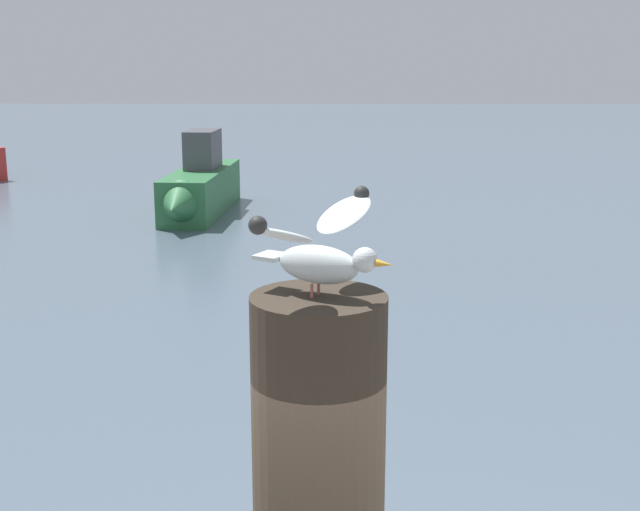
# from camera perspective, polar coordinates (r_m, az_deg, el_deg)

# --- Properties ---
(mooring_post) EXTENTS (0.36, 0.36, 0.95)m
(mooring_post) POSITION_cam_1_polar(r_m,az_deg,el_deg) (2.38, -0.09, -13.80)
(mooring_post) COLOR #382D23
(mooring_post) RESTS_ON harbor_quay
(seagull) EXTENTS (0.38, 0.54, 0.25)m
(seagull) POSITION_cam_1_polar(r_m,az_deg,el_deg) (2.17, -0.00, 0.42)
(seagull) COLOR #C66960
(seagull) RESTS_ON mooring_post
(boat_green) EXTENTS (1.26, 4.76, 1.78)m
(boat_green) POSITION_cam_1_polar(r_m,az_deg,el_deg) (18.47, -8.16, 4.50)
(boat_green) COLOR #2D6B3D
(boat_green) RESTS_ON ground_plane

